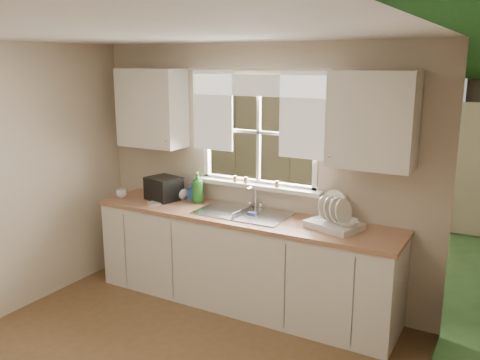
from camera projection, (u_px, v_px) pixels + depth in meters
The scene contains 20 objects.
room_walls at pixel (108, 235), 3.24m from camera, with size 3.62×4.02×2.50m.
ceiling at pixel (103, 30), 3.01m from camera, with size 3.60×4.00×0.02m, color silver.
window at pixel (258, 149), 4.94m from camera, with size 1.38×0.16×1.06m.
curtains at pixel (256, 103), 4.79m from camera, with size 1.50×0.03×0.81m.
base_cabinets at pixel (242, 261), 4.90m from camera, with size 3.00×0.62×0.87m, color silver.
countertop at pixel (242, 216), 4.80m from camera, with size 3.04×0.65×0.04m, color #A97554.
upper_cabinet_left at pixel (152, 108), 5.26m from camera, with size 0.70×0.33×0.80m, color silver.
upper_cabinet_right at pixel (373, 120), 4.16m from camera, with size 0.70×0.33×0.80m, color silver.
wall_outlet at pixel (343, 202), 4.59m from camera, with size 0.08×0.01×0.12m, color beige.
sill_jars at pixel (252, 181), 4.97m from camera, with size 0.50×0.04×0.06m.
backyard at pixel (441, 0), 9.65m from camera, with size 20.00×10.00×6.13m.
sink at pixel (243, 221), 4.84m from camera, with size 0.88×0.52×0.40m.
dish_rack at pixel (334, 220), 4.39m from camera, with size 0.51×0.44×0.31m.
bowl at pixel (346, 223), 4.29m from camera, with size 0.19×0.19×0.05m, color silver.
soap_bottle_a at pixel (198, 187), 5.17m from camera, with size 0.12×0.12×0.32m, color #2B7E29.
soap_bottle_b at pixel (193, 191), 5.28m from camera, with size 0.08×0.08×0.18m, color blue.
soap_bottle_c at pixel (181, 191), 5.31m from camera, with size 0.13×0.13×0.17m, color beige.
saucer at pixel (155, 203), 5.16m from camera, with size 0.16×0.16×0.01m, color white.
cup at pixel (122, 193), 5.37m from camera, with size 0.12×0.12×0.10m, color silver.
black_appliance at pixel (164, 188), 5.29m from camera, with size 0.32×0.28×0.24m, color black.
Camera 1 is at (2.25, -2.33, 2.31)m, focal length 38.00 mm.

